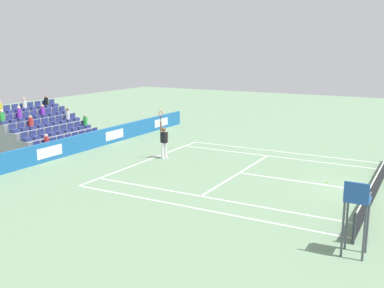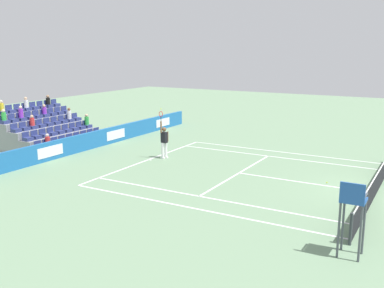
% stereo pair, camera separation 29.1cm
% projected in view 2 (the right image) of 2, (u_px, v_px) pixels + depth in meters
% --- Properties ---
extents(ground_plane, '(80.00, 80.00, 0.00)m').
position_uv_depth(ground_plane, '(376.00, 193.00, 19.16)').
color(ground_plane, gray).
extents(line_baseline, '(10.97, 0.10, 0.01)m').
position_uv_depth(line_baseline, '(148.00, 160.00, 24.90)').
color(line_baseline, white).
rests_on(line_baseline, ground).
extents(line_service, '(8.23, 0.10, 0.01)m').
position_uv_depth(line_service, '(239.00, 173.00, 22.25)').
color(line_service, white).
rests_on(line_service, ground).
extents(line_centre_service, '(0.10, 6.40, 0.01)m').
position_uv_depth(line_centre_service, '(303.00, 182.00, 20.70)').
color(line_centre_service, white).
rests_on(line_centre_service, ground).
extents(line_singles_sideline_left, '(0.10, 11.89, 0.01)m').
position_uv_depth(line_singles_sideline_left, '(209.00, 198.00, 18.53)').
color(line_singles_sideline_left, white).
rests_on(line_singles_sideline_left, ground).
extents(line_singles_sideline_right, '(0.10, 11.89, 0.01)m').
position_uv_depth(line_singles_sideline_right, '(276.00, 157.00, 25.53)').
color(line_singles_sideline_right, white).
rests_on(line_singles_sideline_right, ground).
extents(line_doubles_sideline_left, '(0.10, 11.89, 0.01)m').
position_uv_depth(line_doubles_sideline_left, '(193.00, 208.00, 17.37)').
color(line_doubles_sideline_left, white).
rests_on(line_doubles_sideline_left, ground).
extents(line_doubles_sideline_right, '(0.10, 11.89, 0.01)m').
position_uv_depth(line_doubles_sideline_right, '(283.00, 152.00, 26.69)').
color(line_doubles_sideline_right, white).
rests_on(line_doubles_sideline_right, ground).
extents(line_centre_mark, '(0.10, 0.20, 0.01)m').
position_uv_depth(line_centre_mark, '(150.00, 160.00, 24.86)').
color(line_centre_mark, white).
rests_on(line_centre_mark, ground).
extents(sponsor_barrier, '(22.53, 0.22, 1.05)m').
position_uv_depth(sponsor_barrier, '(85.00, 142.00, 27.05)').
color(sponsor_barrier, '#1E66AD').
rests_on(sponsor_barrier, ground).
extents(tennis_net, '(11.97, 0.10, 1.07)m').
position_uv_depth(tennis_net, '(377.00, 182.00, 19.05)').
color(tennis_net, '#33383D').
rests_on(tennis_net, ground).
extents(tennis_player, '(0.51, 0.41, 2.85)m').
position_uv_depth(tennis_player, '(164.00, 141.00, 25.03)').
color(tennis_player, white).
rests_on(tennis_player, ground).
extents(umpire_chair, '(0.70, 0.70, 2.34)m').
position_uv_depth(umpire_chair, '(353.00, 208.00, 13.03)').
color(umpire_chair, '#474C54').
rests_on(umpire_chair, ground).
extents(stadium_stand, '(5.58, 4.75, 2.99)m').
position_uv_depth(stadium_stand, '(43.00, 132.00, 28.71)').
color(stadium_stand, gray).
rests_on(stadium_stand, ground).
extents(loose_tennis_ball, '(0.07, 0.07, 0.07)m').
position_uv_depth(loose_tennis_ball, '(327.00, 182.00, 20.58)').
color(loose_tennis_ball, '#D1E533').
rests_on(loose_tennis_ball, ground).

